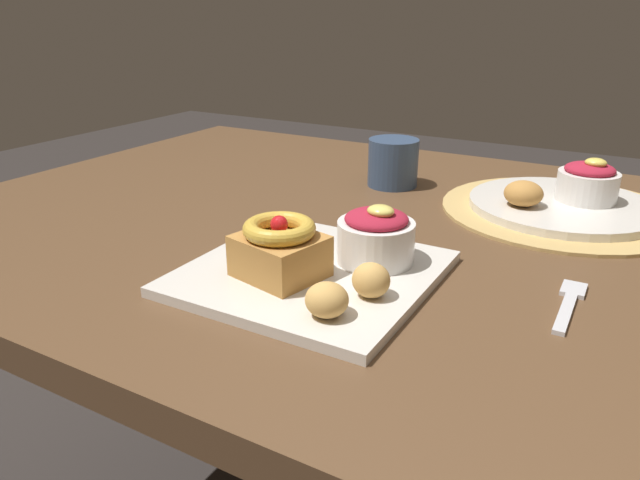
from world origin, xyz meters
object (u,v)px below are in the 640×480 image
(berry_ramekin, at_px, (376,236))
(fritter_middle, at_px, (327,300))
(fork, at_px, (569,302))
(back_plate, at_px, (563,205))
(cake_slice, at_px, (280,249))
(fritter_front, at_px, (371,280))
(coffee_mug, at_px, (393,163))
(back_pastry, at_px, (523,193))
(back_ramekin, at_px, (588,182))
(front_plate, at_px, (311,273))

(berry_ramekin, distance_m, fritter_middle, 0.15)
(fork, bearing_deg, back_plate, 9.57)
(cake_slice, bearing_deg, back_plate, 61.18)
(berry_ramekin, relative_size, fork, 0.72)
(cake_slice, bearing_deg, berry_ramekin, 49.48)
(back_plate, bearing_deg, fork, -79.79)
(fritter_front, bearing_deg, coffee_mug, 110.41)
(back_pastry, height_order, coffee_mug, coffee_mug)
(back_plate, bearing_deg, berry_ramekin, -115.18)
(back_ramekin, distance_m, back_pastry, 0.11)
(fritter_middle, xyz_separation_m, coffee_mug, (-0.14, 0.48, 0.01))
(berry_ramekin, relative_size, back_ramekin, 1.02)
(berry_ramekin, bearing_deg, fork, 6.17)
(berry_ramekin, distance_m, back_pastry, 0.30)
(fritter_middle, height_order, fork, fritter_middle)
(cake_slice, distance_m, coffee_mug, 0.43)
(cake_slice, relative_size, fritter_middle, 2.43)
(cake_slice, height_order, fritter_front, cake_slice)
(fritter_middle, bearing_deg, back_pastry, 77.74)
(back_pastry, bearing_deg, back_plate, 45.75)
(fritter_front, distance_m, back_plate, 0.44)
(fritter_front, bearing_deg, berry_ramekin, 111.87)
(back_pastry, height_order, fork, back_pastry)
(front_plate, xyz_separation_m, back_ramekin, (0.24, 0.41, 0.04))
(fritter_front, relative_size, back_plate, 0.15)
(berry_ramekin, relative_size, back_plate, 0.33)
(front_plate, xyz_separation_m, berry_ramekin, (0.05, 0.05, 0.04))
(back_pastry, relative_size, fork, 0.45)
(berry_ramekin, relative_size, fritter_middle, 2.12)
(back_pastry, distance_m, coffee_mug, 0.24)
(berry_ramekin, distance_m, fritter_front, 0.09)
(fritter_middle, bearing_deg, back_plate, 73.38)
(front_plate, relative_size, fritter_middle, 6.25)
(back_ramekin, distance_m, fork, 0.34)
(fork, bearing_deg, fritter_front, 120.40)
(fritter_middle, height_order, back_pastry, back_pastry)
(fritter_front, distance_m, fritter_middle, 0.06)
(cake_slice, height_order, back_plate, cake_slice)
(back_pastry, bearing_deg, fritter_middle, -102.26)
(back_plate, bearing_deg, cake_slice, -118.82)
(cake_slice, xyz_separation_m, coffee_mug, (-0.05, 0.43, -0.00))
(berry_ramekin, xyz_separation_m, coffee_mug, (-0.12, 0.34, -0.00))
(fritter_middle, bearing_deg, back_ramekin, 71.17)
(back_plate, xyz_separation_m, fork, (0.06, -0.31, -0.01))
(back_ramekin, height_order, fork, back_ramekin)
(berry_ramekin, distance_m, fork, 0.22)
(berry_ramekin, bearing_deg, back_plate, 64.82)
(back_plate, relative_size, back_ramekin, 3.13)
(fritter_front, height_order, back_plate, fritter_front)
(fritter_front, xyz_separation_m, coffee_mug, (-0.16, 0.43, 0.01))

